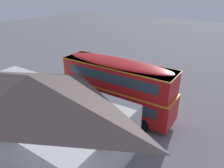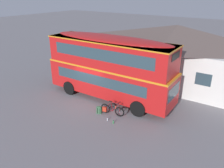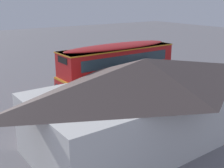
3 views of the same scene
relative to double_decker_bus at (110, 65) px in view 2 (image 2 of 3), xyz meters
The scene contains 7 objects.
ground_plane 3.00m from the double_decker_bus, 132.67° to the right, with size 120.00×120.00×0.00m, color slate.
double_decker_bus is the anchor object (origin of this frame).
touring_bicycle 3.38m from the double_decker_bus, 51.70° to the right, with size 1.72×0.62×1.01m.
backpack_on_ground 3.39m from the double_decker_bus, 71.47° to the right, with size 0.40×0.36×0.52m.
water_bottle_clear_plastic 4.13m from the double_decker_bus, 56.82° to the right, with size 0.07×0.07×0.22m.
water_bottle_green_metal 4.43m from the double_decker_bus, 50.89° to the right, with size 0.07×0.07×0.25m.
pub_building 6.79m from the double_decker_bus, 67.70° to the left, with size 13.62×7.15×5.03m.
Camera 2 is at (10.08, -11.60, 7.72)m, focal length 35.86 mm.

